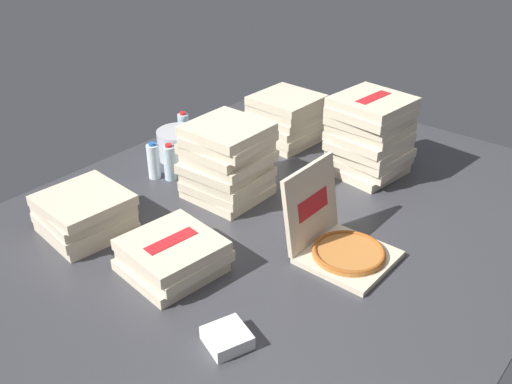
{
  "coord_description": "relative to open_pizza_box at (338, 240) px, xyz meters",
  "views": [
    {
      "loc": [
        -1.84,
        -1.42,
        1.52
      ],
      "look_at": [
        -0.01,
        0.1,
        0.14
      ],
      "focal_mm": 39.81,
      "sensor_mm": 36.0,
      "label": 1
    }
  ],
  "objects": [
    {
      "name": "open_pizza_box",
      "position": [
        0.0,
        0.0,
        0.0
      ],
      "size": [
        0.37,
        0.43,
        0.39
      ],
      "color": "beige",
      "rests_on": "ground_plane"
    },
    {
      "name": "water_bottle_2",
      "position": [
        0.02,
        1.1,
        0.02
      ],
      "size": [
        0.07,
        0.07,
        0.21
      ],
      "color": "silver",
      "rests_on": "ground_plane"
    },
    {
      "name": "water_bottle_5",
      "position": [
        0.38,
        1.37,
        0.02
      ],
      "size": [
        0.07,
        0.07,
        0.21
      ],
      "color": "silver",
      "rests_on": "ground_plane"
    },
    {
      "name": "water_bottle_0",
      "position": [
        0.11,
        1.0,
        0.02
      ],
      "size": [
        0.07,
        0.07,
        0.21
      ],
      "color": "white",
      "rests_on": "ground_plane"
    },
    {
      "name": "pizza_stack_left_mid",
      "position": [
        0.82,
        0.91,
        0.07
      ],
      "size": [
        0.4,
        0.4,
        0.3
      ],
      "color": "beige",
      "rests_on": "ground_plane"
    },
    {
      "name": "water_bottle_1",
      "position": [
        0.46,
        1.23,
        0.02
      ],
      "size": [
        0.07,
        0.07,
        0.21
      ],
      "color": "white",
      "rests_on": "ground_plane"
    },
    {
      "name": "water_bottle_6",
      "position": [
        -0.03,
        1.18,
        0.02
      ],
      "size": [
        0.07,
        0.07,
        0.21
      ],
      "color": "white",
      "rests_on": "ground_plane"
    },
    {
      "name": "pizza_stack_right_near",
      "position": [
        0.78,
        0.3,
        0.14
      ],
      "size": [
        0.42,
        0.42,
        0.45
      ],
      "color": "beige",
      "rests_on": "ground_plane"
    },
    {
      "name": "water_bottle_4",
      "position": [
        0.42,
        1.14,
        0.02
      ],
      "size": [
        0.07,
        0.07,
        0.21
      ],
      "color": "white",
      "rests_on": "ground_plane"
    },
    {
      "name": "pizza_stack_right_far",
      "position": [
        -0.54,
        0.48,
        -0.0
      ],
      "size": [
        0.42,
        0.41,
        0.15
      ],
      "color": "beige",
      "rests_on": "ground_plane"
    },
    {
      "name": "ice_bucket",
      "position": [
        0.23,
        1.25,
        0.01
      ],
      "size": [
        0.26,
        0.26,
        0.17
      ],
      "primitive_type": "cylinder",
      "color": "#B7BABF",
      "rests_on": "ground_plane"
    },
    {
      "name": "pizza_stack_center_far",
      "position": [
        -0.6,
        1.02,
        0.02
      ],
      "size": [
        0.42,
        0.42,
        0.2
      ],
      "color": "beige",
      "rests_on": "ground_plane"
    },
    {
      "name": "napkin_pile",
      "position": [
        -0.72,
        0.01,
        -0.05
      ],
      "size": [
        0.2,
        0.2,
        0.06
      ],
      "primitive_type": "cube",
      "rotation": [
        0.0,
        0.0,
        -0.36
      ],
      "color": "white",
      "rests_on": "ground_plane"
    },
    {
      "name": "pizza_stack_right_mid",
      "position": [
        0.09,
        0.73,
        0.12
      ],
      "size": [
        0.41,
        0.4,
        0.4
      ],
      "color": "beige",
      "rests_on": "ground_plane"
    },
    {
      "name": "ground_plane",
      "position": [
        0.02,
        0.38,
        -0.09
      ],
      "size": [
        3.2,
        2.4,
        0.02
      ],
      "primitive_type": "cube",
      "color": "#38383D"
    },
    {
      "name": "water_bottle_3",
      "position": [
        0.17,
        1.07,
        0.02
      ],
      "size": [
        0.07,
        0.07,
        0.21
      ],
      "color": "white",
      "rests_on": "ground_plane"
    }
  ]
}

